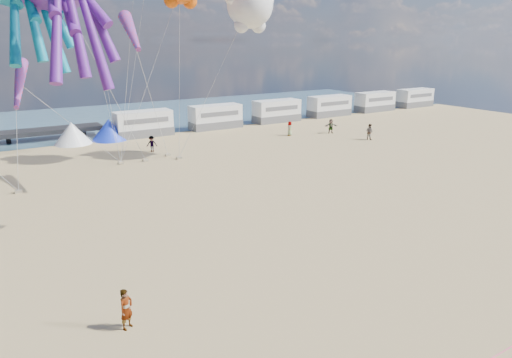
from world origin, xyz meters
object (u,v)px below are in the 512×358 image
(motorhome_3, at_px, (329,106))
(sandbag_e, at_px, (121,163))
(beachgoer_0, at_px, (290,129))
(standing_person, at_px, (126,309))
(motorhome_1, at_px, (215,117))
(kite_panda, at_px, (250,4))
(motorhome_0, at_px, (143,124))
(motorhome_4, at_px, (375,102))
(motorhome_5, at_px, (415,98))
(sandbag_d, at_px, (168,155))
(motorhome_2, at_px, (277,111))
(beachgoer_2, at_px, (152,144))
(sandbag_c, at_px, (179,158))
(windsock_right, at_px, (19,84))
(beachgoer_1, at_px, (369,132))
(beachgoer_4, at_px, (331,126))
(windsock_mid, at_px, (131,32))
(sandbag_b, at_px, (146,160))
(tent_white, at_px, (72,133))
(sandbag_a, at_px, (19,191))
(tent_blue, at_px, (109,130))

(motorhome_3, relative_size, sandbag_e, 13.20)
(beachgoer_0, bearing_deg, standing_person, 12.98)
(motorhome_1, distance_m, kite_panda, 19.97)
(motorhome_1, bearing_deg, kite_panda, -104.46)
(motorhome_0, distance_m, motorhome_4, 38.00)
(motorhome_5, distance_m, sandbag_d, 49.90)
(motorhome_2, relative_size, beachgoer_2, 3.99)
(sandbag_c, bearing_deg, motorhome_0, 86.70)
(windsock_right, bearing_deg, motorhome_0, 62.39)
(motorhome_5, distance_m, beachgoer_1, 30.47)
(kite_panda, distance_m, windsock_right, 20.27)
(motorhome_5, xyz_separation_m, beachgoer_1, (-26.24, -15.46, -0.59))
(motorhome_5, bearing_deg, motorhome_3, 180.00)
(motorhome_4, bearing_deg, standing_person, -144.49)
(motorhome_2, distance_m, sandbag_d, 22.92)
(sandbag_c, bearing_deg, beachgoer_4, 5.69)
(windsock_mid, bearing_deg, kite_panda, 24.70)
(standing_person, relative_size, beachgoer_0, 1.00)
(sandbag_b, relative_size, windsock_right, 0.09)
(motorhome_0, bearing_deg, motorhome_4, 0.00)
(tent_white, xyz_separation_m, kite_panda, (13.61, -15.11, 12.76))
(motorhome_0, xyz_separation_m, sandbag_b, (-3.73, -11.47, -1.39))
(standing_person, height_order, beachgoer_2, standing_person)
(motorhome_2, height_order, standing_person, motorhome_2)
(standing_person, bearing_deg, beachgoer_2, 38.11)
(motorhome_3, height_order, beachgoer_2, motorhome_3)
(sandbag_a, bearing_deg, standing_person, -84.62)
(beachgoer_0, height_order, windsock_right, windsock_right)
(standing_person, bearing_deg, motorhome_1, 27.77)
(motorhome_2, xyz_separation_m, beachgoer_4, (1.01, -10.27, -0.64))
(motorhome_3, distance_m, sandbag_c, 31.74)
(tent_white, xyz_separation_m, beachgoer_0, (22.86, -8.85, -0.35))
(motorhome_0, distance_m, tent_blue, 4.01)
(motorhome_3, bearing_deg, windsock_right, -159.51)
(motorhome_0, xyz_separation_m, beachgoer_2, (-1.91, -8.17, -0.67))
(motorhome_3, height_order, tent_white, motorhome_3)
(motorhome_4, height_order, sandbag_a, motorhome_4)
(motorhome_2, bearing_deg, sandbag_e, -155.84)
(kite_panda, bearing_deg, beachgoer_2, 131.70)
(kite_panda, bearing_deg, sandbag_c, 150.73)
(sandbag_d, bearing_deg, sandbag_a, -160.68)
(sandbag_c, bearing_deg, tent_blue, 104.93)
(motorhome_2, bearing_deg, standing_person, -131.29)
(sandbag_a, bearing_deg, sandbag_c, 12.54)
(sandbag_d, distance_m, kite_panda, 16.06)
(motorhome_2, bearing_deg, beachgoer_0, -115.07)
(motorhome_1, height_order, sandbag_d, motorhome_1)
(beachgoer_1, relative_size, windsock_right, 0.32)
(beachgoer_4, height_order, kite_panda, kite_panda)
(motorhome_4, distance_m, kite_panda, 37.85)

